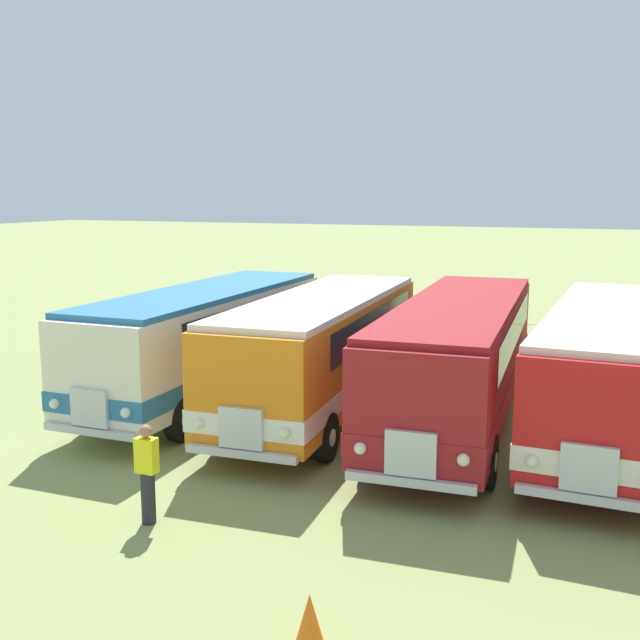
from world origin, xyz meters
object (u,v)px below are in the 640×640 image
object	(u,v)px
bus_first_in_row	(208,335)
cone_near_end	(310,618)
marshal_person	(147,473)
bus_fourth_in_row	(609,364)
bus_third_in_row	(459,352)
bus_second_in_row	(324,345)

from	to	relation	value
bus_first_in_row	cone_near_end	bearing A→B (deg)	-54.22
cone_near_end	marshal_person	xyz separation A→B (m)	(-3.82, 2.17, 0.56)
cone_near_end	marshal_person	distance (m)	4.43
bus_first_in_row	bus_fourth_in_row	xyz separation A→B (m)	(10.00, 0.30, 0.00)
bus_fourth_in_row	marshal_person	size ratio (longest dim) A/B	5.97
bus_first_in_row	bus_third_in_row	world-z (taller)	same
bus_second_in_row	marshal_person	xyz separation A→B (m)	(-0.45, -7.07, -0.86)
cone_near_end	bus_fourth_in_row	bearing A→B (deg)	70.98
bus_second_in_row	marshal_person	bearing A→B (deg)	-93.64
bus_third_in_row	marshal_person	bearing A→B (deg)	-116.99
bus_second_in_row	cone_near_end	xyz separation A→B (m)	(3.37, -9.24, -1.43)
bus_first_in_row	bus_third_in_row	distance (m)	6.67
marshal_person	bus_third_in_row	bearing A→B (deg)	63.01
bus_fourth_in_row	marshal_person	distance (m)	10.32
cone_near_end	bus_second_in_row	bearing A→B (deg)	110.01
bus_first_in_row	marshal_person	bearing A→B (deg)	-67.97
bus_third_in_row	cone_near_end	xyz separation A→B (m)	(0.03, -9.60, -1.43)
bus_third_in_row	cone_near_end	world-z (taller)	bus_third_in_row
bus_first_in_row	bus_fourth_in_row	distance (m)	10.01
bus_first_in_row	bus_second_in_row	xyz separation A→B (m)	(3.33, -0.05, 0.00)
bus_third_in_row	bus_fourth_in_row	bearing A→B (deg)	-0.18
bus_fourth_in_row	marshal_person	xyz separation A→B (m)	(-7.12, -7.42, -0.87)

